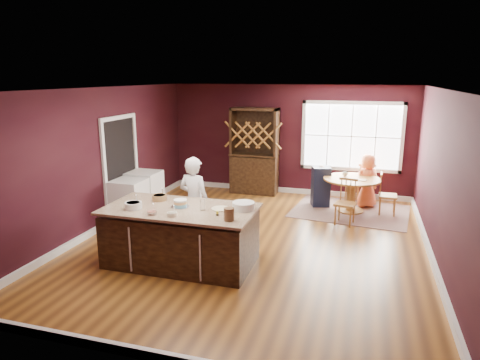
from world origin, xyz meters
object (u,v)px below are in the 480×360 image
object	(u,v)px
hutch	(254,151)
washer	(129,202)
chair_north	(365,183)
dryer	(145,193)
baker	(194,202)
layer_cake	(180,203)
chair_east	(388,194)
high_chair	(321,186)
kitchen_island	(181,237)
chair_south	(345,202)
dining_table	(352,188)
seated_woman	(367,181)
toddler	(319,170)

from	to	relation	value
hutch	washer	world-z (taller)	hutch
chair_north	dryer	size ratio (longest dim) A/B	1.05
baker	dryer	distance (m)	2.18
chair_north	hutch	size ratio (longest dim) A/B	0.45
layer_cake	dryer	xyz separation A→B (m)	(-1.76, 2.05, -0.52)
baker	chair_north	bearing A→B (deg)	-117.50
chair_east	high_chair	xyz separation A→B (m)	(-1.45, 0.23, 0.02)
washer	high_chair	bearing A→B (deg)	32.67
kitchen_island	washer	xyz separation A→B (m)	(-1.77, 1.45, 0.01)
kitchen_island	chair_north	bearing A→B (deg)	57.15
baker	hutch	size ratio (longest dim) A/B	0.74
chair_east	chair_south	xyz separation A→B (m)	(-0.84, -0.89, 0.01)
kitchen_island	hutch	world-z (taller)	hutch
chair_east	hutch	world-z (taller)	hutch
dining_table	chair_north	size ratio (longest dim) A/B	1.26
chair_south	high_chair	xyz separation A→B (m)	(-0.61, 1.12, 0.01)
chair_south	hutch	bearing A→B (deg)	153.84
kitchen_island	chair_south	distance (m)	3.53
chair_east	hutch	distance (m)	3.36
kitchen_island	chair_north	distance (m)	5.08
chair_east	hutch	size ratio (longest dim) A/B	0.43
baker	hutch	bearing A→B (deg)	-80.62
chair_east	baker	bearing A→B (deg)	130.83
hutch	high_chair	bearing A→B (deg)	-20.85
chair_north	high_chair	size ratio (longest dim) A/B	1.02
kitchen_island	high_chair	distance (m)	4.13
seated_woman	high_chair	bearing A→B (deg)	-21.73
dining_table	layer_cake	distance (m)	4.27
dining_table	washer	size ratio (longest dim) A/B	1.36
high_chair	washer	size ratio (longest dim) A/B	1.06
chair_east	chair_south	size ratio (longest dim) A/B	0.98
baker	hutch	distance (m)	3.64
dining_table	baker	size ratio (longest dim) A/B	0.77
high_chair	toddler	world-z (taller)	high_chair
hutch	dryer	world-z (taller)	hutch
dining_table	baker	distance (m)	3.74
dining_table	chair_south	bearing A→B (deg)	-95.36
kitchen_island	layer_cake	world-z (taller)	layer_cake
chair_east	washer	xyz separation A→B (m)	(-5.00, -2.05, -0.01)
baker	toddler	bearing A→B (deg)	-108.90
high_chair	toddler	distance (m)	0.36
toddler	washer	bearing A→B (deg)	-145.68
kitchen_island	dryer	distance (m)	2.74
dryer	layer_cake	bearing A→B (deg)	-49.26
baker	chair_east	size ratio (longest dim) A/B	1.72
layer_cake	hutch	size ratio (longest dim) A/B	0.13
kitchen_island	seated_woman	distance (m)	4.83
washer	hutch	bearing A→B (deg)	58.16
kitchen_island	baker	size ratio (longest dim) A/B	1.48
baker	seated_woman	xyz separation A→B (m)	(2.86, 3.18, -0.18)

